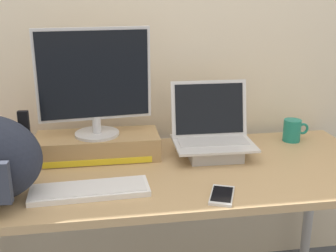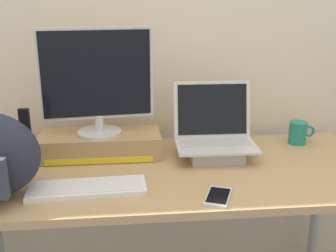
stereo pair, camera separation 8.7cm
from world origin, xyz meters
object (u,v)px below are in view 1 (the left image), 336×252
object	(u,v)px
cell_phone	(222,195)
external_keyboard	(90,190)
toner_box_yellow	(98,146)
open_laptop	(212,141)
desktop_monitor	(94,82)
coffee_mug	(292,130)
plush_toy	(1,143)

from	to	relation	value
cell_phone	external_keyboard	bearing A→B (deg)	-170.86
toner_box_yellow	open_laptop	xyz separation A→B (m)	(0.49, -0.06, 0.01)
desktop_monitor	external_keyboard	world-z (taller)	desktop_monitor
open_laptop	external_keyboard	xyz separation A→B (m)	(-0.52, -0.29, -0.05)
desktop_monitor	coffee_mug	world-z (taller)	desktop_monitor
external_keyboard	cell_phone	world-z (taller)	external_keyboard
coffee_mug	cell_phone	world-z (taller)	coffee_mug
desktop_monitor	open_laptop	xyz separation A→B (m)	(0.49, -0.05, -0.27)
open_laptop	external_keyboard	world-z (taller)	open_laptop
toner_box_yellow	cell_phone	distance (m)	0.61
desktop_monitor	external_keyboard	size ratio (longest dim) A/B	1.10
external_keyboard	coffee_mug	bearing A→B (deg)	20.81
cell_phone	plush_toy	distance (m)	1.00
open_laptop	plush_toy	size ratio (longest dim) A/B	3.41
open_laptop	cell_phone	bearing A→B (deg)	-98.45
open_laptop	coffee_mug	bearing A→B (deg)	16.71
toner_box_yellow	external_keyboard	distance (m)	0.35
toner_box_yellow	plush_toy	world-z (taller)	plush_toy
coffee_mug	plush_toy	world-z (taller)	coffee_mug
desktop_monitor	plush_toy	world-z (taller)	desktop_monitor
external_keyboard	desktop_monitor	bearing A→B (deg)	82.68
cell_phone	desktop_monitor	bearing A→B (deg)	155.46
coffee_mug	cell_phone	xyz separation A→B (m)	(-0.49, -0.50, -0.05)
toner_box_yellow	coffee_mug	size ratio (longest dim) A/B	4.19
cell_phone	plush_toy	bearing A→B (deg)	168.73
toner_box_yellow	open_laptop	size ratio (longest dim) A/B	1.52
coffee_mug	desktop_monitor	bearing A→B (deg)	-176.08
open_laptop	plush_toy	distance (m)	0.92
toner_box_yellow	plush_toy	xyz separation A→B (m)	(-0.42, 0.10, 0.00)
cell_phone	plush_toy	xyz separation A→B (m)	(-0.84, 0.54, 0.04)
toner_box_yellow	external_keyboard	size ratio (longest dim) A/B	1.23
toner_box_yellow	coffee_mug	distance (m)	0.91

